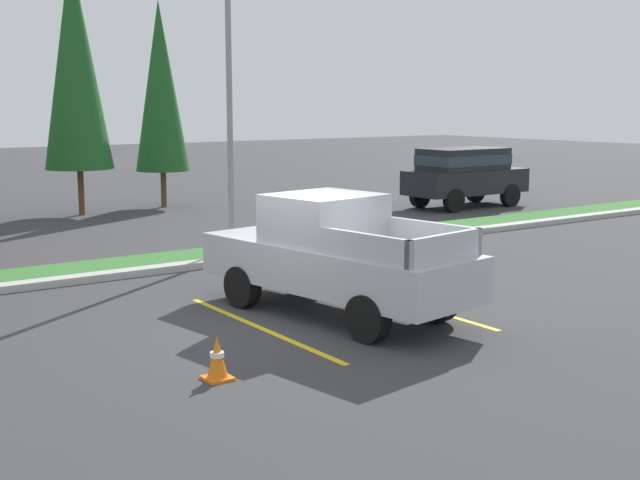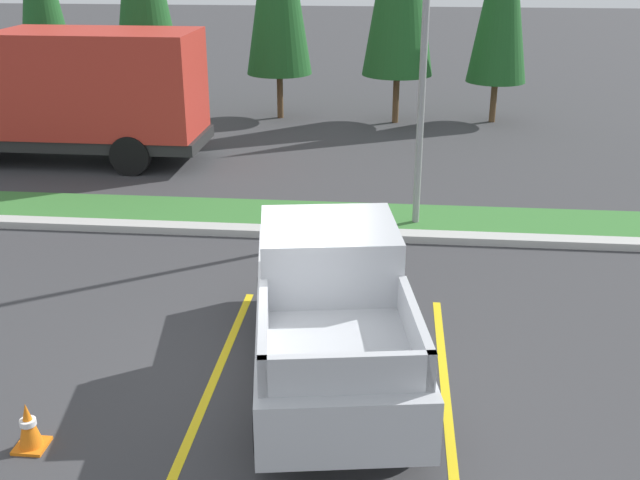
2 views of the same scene
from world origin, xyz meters
name	(u,v)px [view 1 (image 1 of 2)]	position (x,y,z in m)	size (l,w,h in m)	color
ground_plane	(289,320)	(0.00, 0.00, 0.00)	(120.00, 120.00, 0.00)	#38383A
parking_line_near	(260,328)	(-0.67, -0.15, 0.00)	(0.12, 4.80, 0.01)	yellow
parking_line_far	(403,302)	(2.43, -0.15, 0.00)	(0.12, 4.80, 0.01)	yellow
curb_strip	(166,268)	(0.00, 5.00, 0.07)	(56.00, 0.40, 0.15)	#B2B2AD
grass_median	(146,262)	(0.00, 6.10, 0.03)	(56.00, 1.80, 0.06)	#387533
pickup_truck_main	(334,256)	(0.87, -0.10, 1.04)	(2.70, 5.46, 2.10)	black
suv_distant	(465,173)	(13.54, 9.52, 1.24)	(4.62, 1.99, 2.10)	black
street_light	(232,77)	(2.15, 5.75, 4.26)	(0.24, 1.49, 7.41)	gray
cypress_tree_right_inner	(75,61)	(1.66, 15.30, 5.01)	(2.21, 2.21, 8.50)	brown
cypress_tree_rightmost	(161,86)	(4.78, 15.69, 4.25)	(1.88, 1.88, 7.21)	brown
traffic_cone	(217,359)	(-2.47, -2.05, 0.29)	(0.36, 0.36, 0.60)	orange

